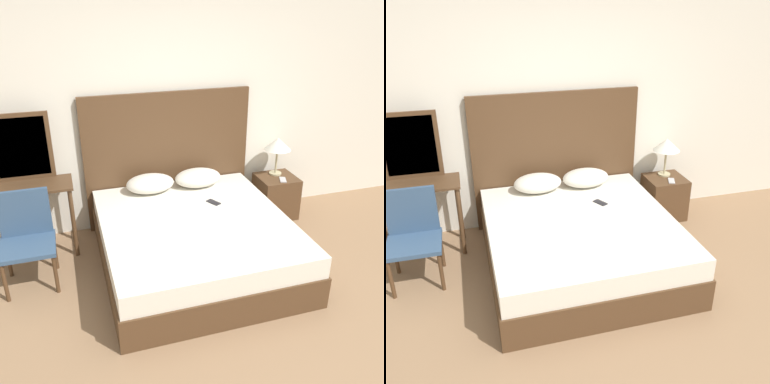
% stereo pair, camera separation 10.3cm
% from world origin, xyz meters
% --- Properties ---
extents(ground_plane, '(16.00, 16.00, 0.00)m').
position_xyz_m(ground_plane, '(0.00, 0.00, 0.00)').
color(ground_plane, '#8C6B4C').
extents(wall_back, '(10.00, 0.06, 2.70)m').
position_xyz_m(wall_back, '(0.00, 2.26, 1.35)').
color(wall_back, silver).
rests_on(wall_back, ground_plane).
extents(bed, '(1.80, 1.95, 0.51)m').
position_xyz_m(bed, '(-0.12, 1.18, 0.25)').
color(bed, '#4C331E').
rests_on(bed, ground_plane).
extents(headboard, '(1.89, 0.05, 1.54)m').
position_xyz_m(headboard, '(-0.12, 2.18, 0.77)').
color(headboard, '#4C331E').
rests_on(headboard, ground_plane).
extents(pillow_left, '(0.52, 0.35, 0.19)m').
position_xyz_m(pillow_left, '(-0.39, 1.93, 0.61)').
color(pillow_left, silver).
rests_on(pillow_left, bed).
extents(pillow_right, '(0.52, 0.35, 0.19)m').
position_xyz_m(pillow_right, '(0.15, 1.93, 0.61)').
color(pillow_right, silver).
rests_on(pillow_right, bed).
extents(phone_on_bed, '(0.13, 0.17, 0.01)m').
position_xyz_m(phone_on_bed, '(0.17, 1.47, 0.52)').
color(phone_on_bed, '#232328').
rests_on(phone_on_bed, bed).
extents(nightstand, '(0.45, 0.43, 0.50)m').
position_xyz_m(nightstand, '(1.14, 1.91, 0.25)').
color(nightstand, '#4C331E').
rests_on(nightstand, ground_plane).
extents(table_lamp, '(0.31, 0.31, 0.45)m').
position_xyz_m(table_lamp, '(1.15, 2.00, 0.87)').
color(table_lamp, tan).
rests_on(table_lamp, nightstand).
extents(phone_on_nightstand, '(0.12, 0.17, 0.01)m').
position_xyz_m(phone_on_nightstand, '(1.15, 1.80, 0.51)').
color(phone_on_nightstand, '#B7B7BC').
rests_on(phone_on_nightstand, nightstand).
extents(vanity_desk, '(0.87, 0.40, 0.78)m').
position_xyz_m(vanity_desk, '(-1.64, 1.87, 0.61)').
color(vanity_desk, '#4C331E').
rests_on(vanity_desk, ground_plane).
extents(vanity_mirror, '(0.58, 0.03, 0.68)m').
position_xyz_m(vanity_mirror, '(-1.64, 2.04, 1.12)').
color(vanity_mirror, '#4C331E').
rests_on(vanity_mirror, vanity_desk).
extents(chair, '(0.49, 0.45, 0.88)m').
position_xyz_m(chair, '(-1.66, 1.42, 0.49)').
color(chair, '#334C6B').
rests_on(chair, ground_plane).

